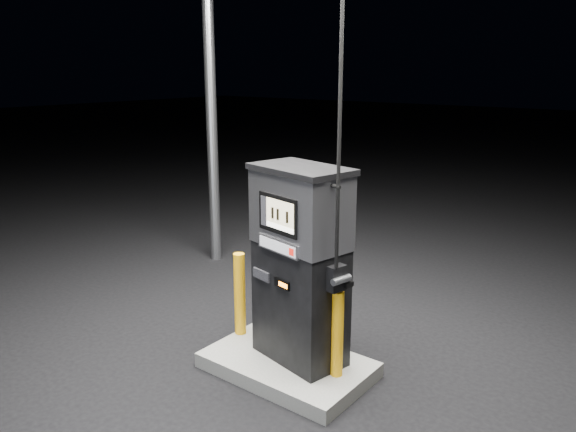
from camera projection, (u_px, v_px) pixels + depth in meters
The scene contains 5 objects.
ground at pixel (288, 372), 5.59m from camera, with size 80.00×80.00×0.00m, color black.
pump_island at pixel (288, 365), 5.57m from camera, with size 1.60×1.00×0.15m, color #63635E.
fuel_dispenser at pixel (300, 263), 5.32m from camera, with size 1.10×0.75×3.98m.
bollard_left at pixel (240, 294), 5.97m from camera, with size 0.12×0.12×0.90m, color #FFAE0E.
bollard_right at pixel (337, 334), 5.15m from camera, with size 0.11×0.11×0.84m, color #FFAE0E.
Camera 1 is at (3.08, -3.94, 2.94)m, focal length 35.00 mm.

